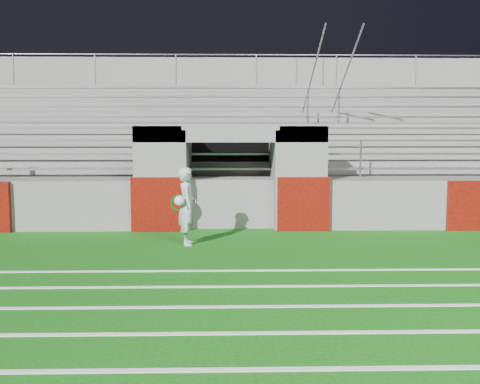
{
  "coord_description": "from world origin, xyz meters",
  "views": [
    {
      "loc": [
        -0.07,
        -10.14,
        2.32
      ],
      "look_at": [
        0.2,
        1.8,
        1.1
      ],
      "focal_mm": 40.0,
      "sensor_mm": 36.0,
      "label": 1
    }
  ],
  "objects": [
    {
      "name": "ground",
      "position": [
        0.0,
        0.0,
        0.0
      ],
      "size": [
        90.0,
        90.0,
        0.0
      ],
      "primitive_type": "plane",
      "color": "#10550E",
      "rests_on": "ground"
    },
    {
      "name": "stadium_structure",
      "position": [
        0.0,
        7.97,
        1.49
      ],
      "size": [
        26.0,
        8.48,
        5.42
      ],
      "color": "slate",
      "rests_on": "ground"
    },
    {
      "name": "hose_coil",
      "position": [
        -1.26,
        2.93,
        0.7
      ],
      "size": [
        0.52,
        0.14,
        0.53
      ],
      "color": "#0C3F17",
      "rests_on": "ground"
    },
    {
      "name": "goalkeeper_with_ball",
      "position": [
        -0.96,
        1.34,
        0.85
      ],
      "size": [
        0.49,
        0.65,
        1.69
      ],
      "color": "#B1B8BB",
      "rests_on": "ground"
    },
    {
      "name": "field_markings",
      "position": [
        0.0,
        -5.0,
        0.01
      ],
      "size": [
        28.0,
        8.09,
        0.01
      ],
      "color": "white",
      "rests_on": "ground"
    }
  ]
}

